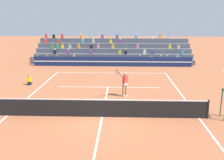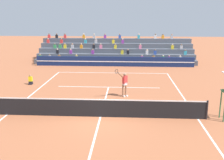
% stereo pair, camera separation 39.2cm
% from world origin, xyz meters
% --- Properties ---
extents(ground_plane, '(120.00, 120.00, 0.00)m').
position_xyz_m(ground_plane, '(0.00, 0.00, 0.00)').
color(ground_plane, '#AD603D').
extents(court_lines, '(11.10, 23.90, 0.01)m').
position_xyz_m(court_lines, '(0.00, 0.00, 0.00)').
color(court_lines, white).
rests_on(court_lines, ground).
extents(tennis_net, '(12.00, 0.10, 1.10)m').
position_xyz_m(tennis_net, '(0.00, 0.00, 0.54)').
color(tennis_net, black).
rests_on(tennis_net, ground).
extents(sponsor_banner_wall, '(18.00, 0.26, 1.10)m').
position_xyz_m(sponsor_banner_wall, '(0.00, 15.51, 0.55)').
color(sponsor_banner_wall, navy).
rests_on(sponsor_banner_wall, ground).
extents(bleacher_stand, '(19.28, 4.75, 3.38)m').
position_xyz_m(bleacher_stand, '(-0.01, 19.31, 1.02)').
color(bleacher_stand, '#4C515B').
rests_on(bleacher_stand, ground).
extents(ball_kid_courtside, '(0.30, 0.36, 0.84)m').
position_xyz_m(ball_kid_courtside, '(-6.61, 6.91, 0.33)').
color(ball_kid_courtside, black).
rests_on(ball_kid_courtside, ground).
extents(tennis_player, '(0.96, 1.14, 2.20)m').
position_xyz_m(tennis_player, '(1.31, 3.99, 0.98)').
color(tennis_player, '#9E7051').
rests_on(tennis_player, ground).
extents(tennis_ball, '(0.07, 0.07, 0.07)m').
position_xyz_m(tennis_ball, '(1.23, 10.23, 0.03)').
color(tennis_ball, '#C6DB33').
rests_on(tennis_ball, ground).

